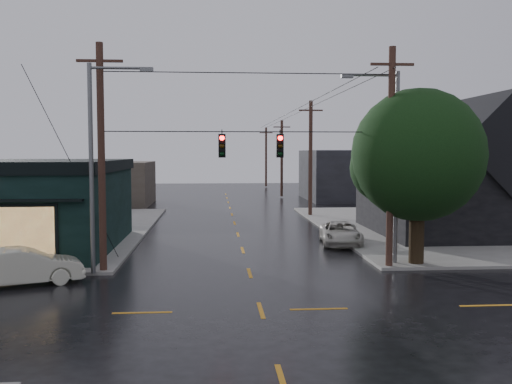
{
  "coord_description": "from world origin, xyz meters",
  "views": [
    {
      "loc": [
        -1.6,
        -19.03,
        5.38
      ],
      "look_at": [
        0.17,
        4.4,
        3.74
      ],
      "focal_mm": 40.0,
      "sensor_mm": 36.0,
      "label": 1
    }
  ],
  "objects": [
    {
      "name": "ground_plane",
      "position": [
        0.0,
        0.0,
        0.0
      ],
      "size": [
        160.0,
        160.0,
        0.0
      ],
      "primitive_type": "plane",
      "color": "black"
    },
    {
      "name": "ne_building",
      "position": [
        15.0,
        17.0,
        4.47
      ],
      "size": [
        12.6,
        11.6,
        8.75
      ],
      "color": "black",
      "rests_on": "ground"
    },
    {
      "name": "corner_tree",
      "position": [
        7.97,
        7.0,
        5.24
      ],
      "size": [
        6.22,
        6.22,
        8.22
      ],
      "color": "black",
      "rests_on": "ground"
    },
    {
      "name": "utility_pole_nw",
      "position": [
        -6.5,
        6.5,
        0.0
      ],
      "size": [
        2.0,
        0.32,
        10.15
      ],
      "primitive_type": null,
      "color": "#341E17",
      "rests_on": "ground"
    },
    {
      "name": "utility_pole_ne",
      "position": [
        6.5,
        6.5,
        0.0
      ],
      "size": [
        2.0,
        0.32,
        10.15
      ],
      "primitive_type": null,
      "color": "#341E17",
      "rests_on": "ground"
    },
    {
      "name": "utility_pole_far_a",
      "position": [
        6.5,
        28.0,
        0.0
      ],
      "size": [
        2.0,
        0.32,
        9.65
      ],
      "primitive_type": null,
      "color": "#341E17",
      "rests_on": "ground"
    },
    {
      "name": "utility_pole_far_b",
      "position": [
        6.5,
        48.0,
        0.0
      ],
      "size": [
        2.0,
        0.32,
        9.15
      ],
      "primitive_type": null,
      "color": "#341E17",
      "rests_on": "ground"
    },
    {
      "name": "utility_pole_far_c",
      "position": [
        6.5,
        68.0,
        0.0
      ],
      "size": [
        2.0,
        0.32,
        9.15
      ],
      "primitive_type": null,
      "color": "#341E17",
      "rests_on": "ground"
    },
    {
      "name": "span_signal_assembly",
      "position": [
        0.1,
        6.5,
        5.7
      ],
      "size": [
        13.0,
        0.48,
        1.23
      ],
      "color": "black",
      "rests_on": "ground"
    },
    {
      "name": "streetlight_nw",
      "position": [
        -6.8,
        5.8,
        0.0
      ],
      "size": [
        5.4,
        0.3,
        9.15
      ],
      "primitive_type": null,
      "color": "#5D6061",
      "rests_on": "ground"
    },
    {
      "name": "streetlight_ne",
      "position": [
        7.0,
        7.2,
        0.0
      ],
      "size": [
        5.4,
        0.3,
        9.15
      ],
      "primitive_type": null,
      "color": "#5D6061",
      "rests_on": "ground"
    },
    {
      "name": "bg_building_west",
      "position": [
        -14.0,
        40.0,
        2.2
      ],
      "size": [
        12.0,
        10.0,
        4.4
      ],
      "primitive_type": "cube",
      "color": "#41382F",
      "rests_on": "ground"
    },
    {
      "name": "bg_building_east",
      "position": [
        16.0,
        45.0,
        2.8
      ],
      "size": [
        14.0,
        12.0,
        5.6
      ],
      "primitive_type": "cube",
      "color": "black",
      "rests_on": "ground"
    },
    {
      "name": "sedan_cream",
      "position": [
        -9.26,
        4.41,
        0.76
      ],
      "size": [
        4.88,
        3.16,
        1.52
      ],
      "primitive_type": "imported",
      "rotation": [
        0.0,
        0.0,
        1.94
      ],
      "color": "beige",
      "rests_on": "ground"
    },
    {
      "name": "suv_silver",
      "position": [
        5.79,
        13.44,
        0.67
      ],
      "size": [
        2.74,
        5.01,
        1.33
      ],
      "primitive_type": "imported",
      "rotation": [
        0.0,
        0.0,
        -0.11
      ],
      "color": "#B9B4AA",
      "rests_on": "ground"
    }
  ]
}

